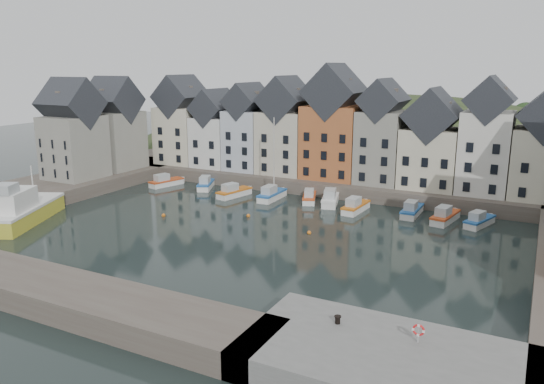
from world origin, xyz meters
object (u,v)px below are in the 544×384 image
Objects in this scene: boat_a at (165,182)px; boat_d at (271,194)px; large_vessel at (23,211)px; life_ring_post at (419,331)px; mooring_bollard at (338,319)px.

boat_a is 0.51× the size of boat_d.
life_ring_post is at bearing -36.20° from large_vessel.
boat_a is at bearing 140.53° from mooring_bollard.
large_vessel is at bearing 168.27° from life_ring_post.
boat_d reaches higher than boat_a.
life_ring_post is (48.91, -35.84, 2.18)m from boat_a.
boat_d is 21.92× the size of mooring_bollard.
boat_d is 42.84m from mooring_bollard.
large_vessel is at bearing -80.02° from boat_a.
boat_d reaches higher than mooring_bollard.
mooring_bollard is (43.41, -35.74, 1.63)m from boat_a.
life_ring_post reaches higher than mooring_bollard.
large_vessel reaches higher than life_ring_post.
boat_a is at bearing 178.75° from boat_d.
boat_d is 46.22m from life_ring_post.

